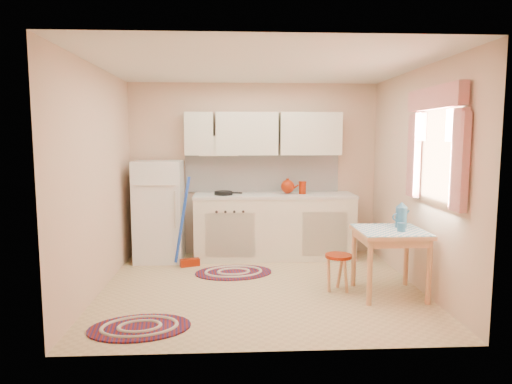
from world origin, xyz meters
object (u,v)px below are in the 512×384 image
base_cabinets (274,227)px  table (389,263)px  stool (338,273)px  fridge (159,211)px

base_cabinets → table: size_ratio=3.12×
base_cabinets → stool: (0.59, -1.48, -0.23)m
base_cabinets → table: base_cabinets is taller
table → fridge: bearing=150.1°
fridge → table: size_ratio=1.94×
fridge → stool: (2.20, -1.43, -0.49)m
fridge → table: (2.73, -1.57, -0.34)m
fridge → table: bearing=-29.9°
fridge → stool: 2.67m
base_cabinets → table: bearing=-55.5°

